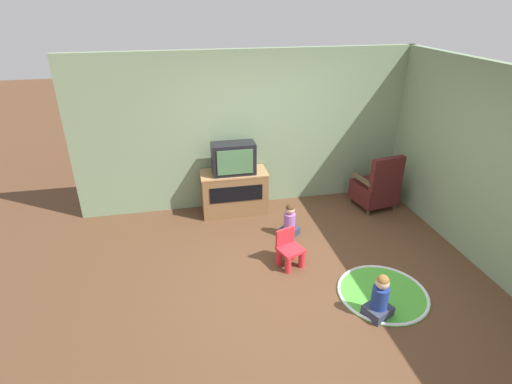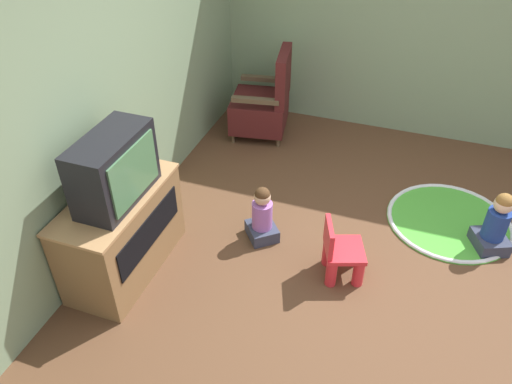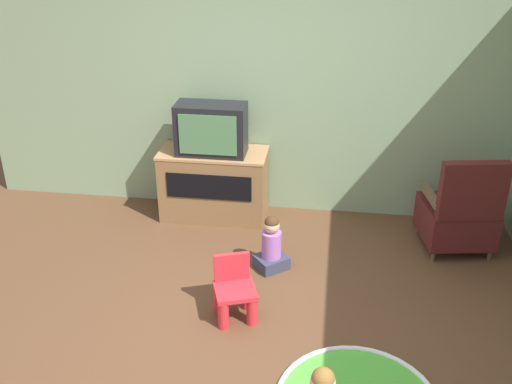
{
  "view_description": "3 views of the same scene",
  "coord_description": "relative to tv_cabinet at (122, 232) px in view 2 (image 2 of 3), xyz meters",
  "views": [
    {
      "loc": [
        -1.4,
        -3.9,
        3.21
      ],
      "look_at": [
        -0.45,
        0.7,
        0.89
      ],
      "focal_mm": 28.0,
      "sensor_mm": 36.0,
      "label": 1
    },
    {
      "loc": [
        -2.89,
        -0.05,
        2.88
      ],
      "look_at": [
        -0.28,
        0.87,
        0.77
      ],
      "focal_mm": 35.0,
      "sensor_mm": 36.0,
      "label": 2
    },
    {
      "loc": [
        0.59,
        -3.45,
        2.94
      ],
      "look_at": [
        0.0,
        0.71,
        0.86
      ],
      "focal_mm": 42.0,
      "sensor_mm": 36.0,
      "label": 3
    }
  ],
  "objects": [
    {
      "name": "black_armchair",
      "position": [
        2.32,
        -0.34,
        -0.01
      ],
      "size": [
        0.7,
        0.69,
        0.96
      ],
      "rotation": [
        0.0,
        0.0,
        3.32
      ],
      "color": "brown",
      "rests_on": "ground_plane"
    },
    {
      "name": "tv_cabinet",
      "position": [
        0.0,
        0.0,
        0.0
      ],
      "size": [
        1.06,
        0.5,
        0.7
      ],
      "color": "brown",
      "rests_on": "ground_plane"
    },
    {
      "name": "wall_right",
      "position": [
        2.96,
        -2.23,
        0.89
      ],
      "size": [
        0.12,
        5.22,
        2.51
      ],
      "color": "gray",
      "rests_on": "ground_plane"
    },
    {
      "name": "yellow_kid_chair",
      "position": [
        0.48,
        -1.59,
        -0.16
      ],
      "size": [
        0.39,
        0.38,
        0.49
      ],
      "rotation": [
        0.0,
        0.0,
        0.35
      ],
      "color": "red",
      "rests_on": "ground_plane"
    },
    {
      "name": "ground_plane",
      "position": [
        0.58,
        -1.84,
        -0.36
      ],
      "size": [
        30.0,
        30.0,
        0.0
      ],
      "primitive_type": "plane",
      "color": "brown"
    },
    {
      "name": "television",
      "position": [
        0.0,
        -0.05,
        0.59
      ],
      "size": [
        0.67,
        0.33,
        0.5
      ],
      "color": "black",
      "rests_on": "tv_cabinet"
    },
    {
      "name": "child_watching_left",
      "position": [
        0.68,
        -0.88,
        -0.14
      ],
      "size": [
        0.34,
        0.34,
        0.51
      ],
      "rotation": [
        0.0,
        0.0,
        0.68
      ],
      "color": "#33384C",
      "rests_on": "ground_plane"
    },
    {
      "name": "wall_back",
      "position": [
        0.3,
        0.32,
        0.89
      ],
      "size": [
        5.44,
        0.12,
        2.51
      ],
      "color": "gray",
      "rests_on": "ground_plane"
    },
    {
      "name": "child_watching_center",
      "position": [
        1.19,
        -2.7,
        -0.13
      ],
      "size": [
        0.36,
        0.34,
        0.55
      ],
      "rotation": [
        0.0,
        0.0,
        0.42
      ],
      "color": "#33384C",
      "rests_on": "ground_plane"
    },
    {
      "name": "play_mat",
      "position": [
        1.42,
        -2.38,
        -0.35
      ],
      "size": [
        1.08,
        1.08,
        0.04
      ],
      "color": "green",
      "rests_on": "ground_plane"
    }
  ]
}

